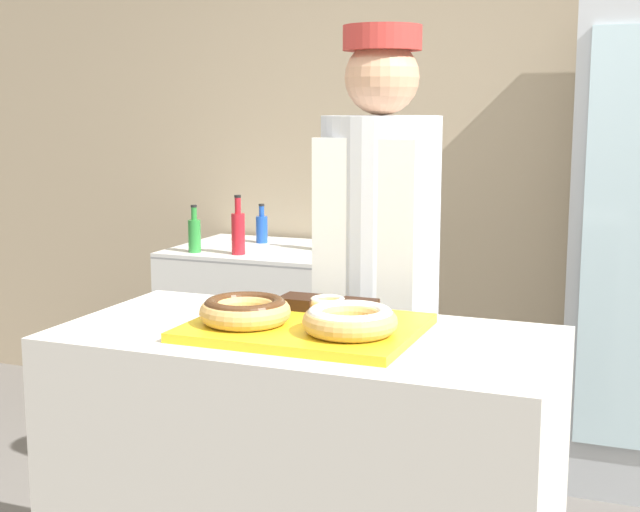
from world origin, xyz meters
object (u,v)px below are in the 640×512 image
(brownie_back_right, at_px, (357,307))
(baker_person, at_px, (379,292))
(brownie_back_left, at_px, (299,302))
(donut_mini_center, at_px, (328,303))
(donut_chocolate_glaze, at_px, (245,310))
(bottle_blue, at_px, (262,228))
(bottle_green_b, at_px, (194,234))
(donut_light_glaze, at_px, (350,319))
(bottle_red, at_px, (238,231))
(bottle_green, at_px, (320,227))
(chest_freezer, at_px, (268,337))
(serving_tray, at_px, (305,328))

(brownie_back_right, relative_size, baker_person, 0.06)
(brownie_back_left, xyz_separation_m, brownie_back_right, (0.16, 0.00, 0.00))
(donut_mini_center, bearing_deg, baker_person, 91.61)
(donut_chocolate_glaze, distance_m, donut_mini_center, 0.26)
(bottle_blue, distance_m, bottle_green_b, 0.41)
(baker_person, bearing_deg, donut_light_glaze, -77.73)
(donut_light_glaze, bearing_deg, bottle_red, 124.83)
(brownie_back_right, xyz_separation_m, baker_person, (-0.10, 0.49, -0.06))
(bottle_red, distance_m, bottle_green, 0.38)
(brownie_back_right, distance_m, bottle_green_b, 1.83)
(chest_freezer, bearing_deg, brownie_back_right, -57.76)
(donut_light_glaze, bearing_deg, brownie_back_left, 136.08)
(donut_light_glaze, xyz_separation_m, bottle_green, (-0.80, 1.82, -0.05))
(bottle_red, bearing_deg, donut_mini_center, -54.92)
(brownie_back_right, bearing_deg, donut_light_glaze, -74.92)
(baker_person, bearing_deg, brownie_back_right, -78.97)
(donut_light_glaze, xyz_separation_m, brownie_back_left, (-0.22, 0.21, -0.02))
(donut_light_glaze, bearing_deg, donut_chocolate_glaze, 180.00)
(baker_person, xyz_separation_m, bottle_green_b, (-1.15, 0.84, 0.02))
(donut_chocolate_glaze, height_order, bottle_green_b, bottle_green_b)
(donut_chocolate_glaze, bearing_deg, serving_tray, 22.68)
(donut_chocolate_glaze, relative_size, bottle_blue, 1.21)
(baker_person, height_order, bottle_blue, baker_person)
(baker_person, bearing_deg, donut_chocolate_glaze, -100.12)
(serving_tray, relative_size, donut_chocolate_glaze, 2.46)
(serving_tray, bearing_deg, baker_person, 91.22)
(chest_freezer, bearing_deg, baker_person, -50.32)
(chest_freezer, relative_size, bottle_green_b, 4.05)
(bottle_blue, bearing_deg, chest_freezer, -55.44)
(donut_chocolate_glaze, relative_size, chest_freezer, 0.26)
(donut_chocolate_glaze, bearing_deg, donut_mini_center, 56.82)
(donut_light_glaze, height_order, bottle_blue, bottle_blue)
(brownie_back_right, height_order, bottle_green_b, bottle_green_b)
(donut_light_glaze, height_order, chest_freezer, donut_light_glaze)
(donut_chocolate_glaze, bearing_deg, brownie_back_left, 74.92)
(donut_mini_center, relative_size, bottle_blue, 0.58)
(donut_chocolate_glaze, distance_m, chest_freezer, 2.03)
(baker_person, relative_size, bottle_green, 6.56)
(baker_person, distance_m, bottle_green_b, 1.42)
(donut_mini_center, relative_size, bottle_green_b, 0.51)
(donut_chocolate_glaze, relative_size, donut_mini_center, 2.10)
(brownie_back_right, bearing_deg, brownie_back_left, 180.00)
(bottle_red, height_order, bottle_green_b, bottle_red)
(donut_light_glaze, height_order, donut_mini_center, donut_light_glaze)
(serving_tray, relative_size, brownie_back_right, 5.77)
(bottle_blue, relative_size, bottle_green_b, 0.88)
(brownie_back_right, height_order, bottle_green, bottle_green)
(bottle_red, distance_m, bottle_blue, 0.36)
(donut_light_glaze, bearing_deg, baker_person, 102.27)
(brownie_back_left, height_order, bottle_blue, bottle_blue)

